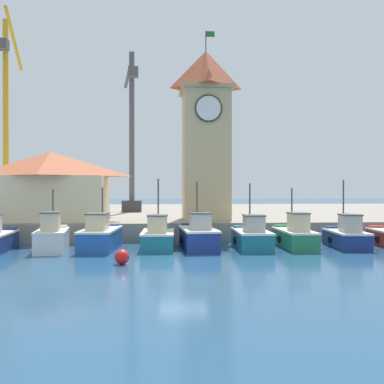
% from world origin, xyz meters
% --- Properties ---
extents(ground_plane, '(300.00, 300.00, 0.00)m').
position_xyz_m(ground_plane, '(0.00, 0.00, 0.00)').
color(ground_plane, navy).
extents(quay_wharf, '(120.00, 40.00, 1.31)m').
position_xyz_m(quay_wharf, '(0.00, 28.33, 0.66)').
color(quay_wharf, gray).
rests_on(quay_wharf, ground).
extents(fishing_boat_left_inner, '(2.22, 4.27, 3.71)m').
position_xyz_m(fishing_boat_left_inner, '(-7.62, 4.35, 0.82)').
color(fishing_boat_left_inner, silver).
rests_on(fishing_boat_left_inner, ground).
extents(fishing_boat_mid_left, '(2.35, 5.13, 3.83)m').
position_xyz_m(fishing_boat_mid_left, '(-4.81, 4.82, 0.80)').
color(fishing_boat_mid_left, '#2356A8').
rests_on(fishing_boat_mid_left, ground).
extents(fishing_boat_center, '(2.18, 4.66, 4.38)m').
position_xyz_m(fishing_boat_center, '(-1.28, 4.99, 0.73)').
color(fishing_boat_center, '#196B7F').
rests_on(fishing_boat_center, ground).
extents(fishing_boat_mid_right, '(2.25, 5.20, 4.19)m').
position_xyz_m(fishing_boat_mid_right, '(1.23, 4.75, 0.81)').
color(fishing_boat_mid_right, navy).
rests_on(fishing_boat_mid_right, ground).
extents(fishing_boat_right_inner, '(2.17, 4.76, 4.09)m').
position_xyz_m(fishing_boat_right_inner, '(4.56, 4.56, 0.74)').
color(fishing_boat_right_inner, '#196B7F').
rests_on(fishing_boat_right_inner, ground).
extents(fishing_boat_right_outer, '(1.94, 4.97, 3.78)m').
position_xyz_m(fishing_boat_right_outer, '(7.35, 4.68, 0.76)').
color(fishing_boat_right_outer, '#237A4C').
rests_on(fishing_boat_right_outer, ground).
extents(fishing_boat_far_right, '(2.27, 4.47, 4.33)m').
position_xyz_m(fishing_boat_far_right, '(10.64, 4.50, 0.72)').
color(fishing_boat_far_right, navy).
rests_on(fishing_boat_far_right, ground).
extents(clock_tower, '(4.09, 4.09, 15.01)m').
position_xyz_m(clock_tower, '(2.56, 12.52, 8.37)').
color(clock_tower, tan).
rests_on(clock_tower, quay_wharf).
extents(warehouse_left, '(8.78, 5.78, 5.26)m').
position_xyz_m(warehouse_left, '(-9.44, 11.96, 4.01)').
color(warehouse_left, beige).
rests_on(warehouse_left, quay_wharf).
extents(port_crane_near, '(2.16, 10.40, 20.85)m').
position_xyz_m(port_crane_near, '(-16.45, 23.55, 9.25)').
color(port_crane_near, '#976E11').
rests_on(port_crane_near, quay_wharf).
extents(port_crane_far, '(2.23, 7.84, 16.85)m').
position_xyz_m(port_crane_far, '(-3.97, 24.78, 7.73)').
color(port_crane_far, '#353539').
rests_on(port_crane_far, quay_wharf).
extents(mooring_buoy, '(0.74, 0.74, 0.74)m').
position_xyz_m(mooring_buoy, '(-3.07, -0.74, 0.37)').
color(mooring_buoy, red).
rests_on(mooring_buoy, ground).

